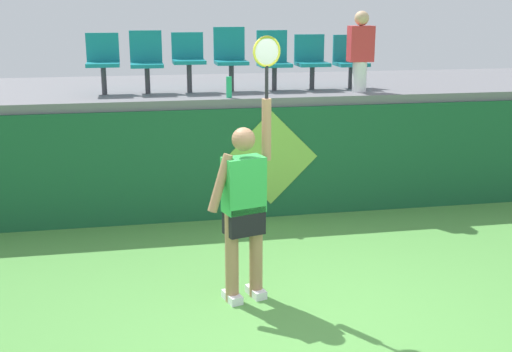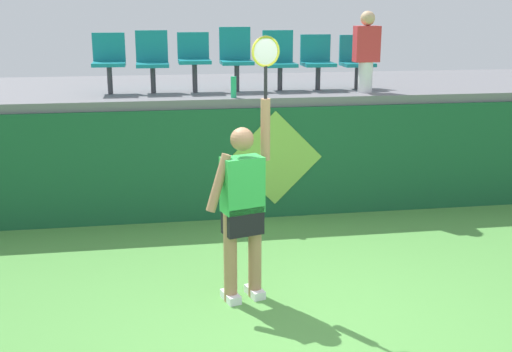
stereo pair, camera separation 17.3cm
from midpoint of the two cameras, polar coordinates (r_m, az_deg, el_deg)
ground_plane at (r=5.96m, az=3.20°, el=-13.16°), size 40.00×40.00×0.00m
court_back_wall at (r=8.65m, az=-1.85°, el=1.15°), size 12.46×0.20×1.49m
spectator_platform at (r=9.99m, az=-3.28°, el=7.71°), size 12.46×3.15×0.12m
tennis_player at (r=6.13m, az=-1.84°, el=-2.51°), size 0.74×0.35×2.53m
tennis_ball at (r=6.64m, az=-0.96°, el=-9.74°), size 0.07×0.07×0.07m
water_bottle at (r=8.53m, az=-2.98°, el=7.82°), size 0.08×0.08×0.28m
stadium_chair_0 at (r=9.12m, az=-13.88°, el=9.94°), size 0.44×0.42×0.81m
stadium_chair_1 at (r=9.12m, az=-10.18°, el=10.12°), size 0.44×0.42×0.84m
stadium_chair_2 at (r=9.13m, az=-6.53°, el=10.33°), size 0.44×0.42×0.81m
stadium_chair_3 at (r=9.21m, az=-2.82°, el=10.52°), size 0.44×0.42×0.88m
stadium_chair_4 at (r=9.32m, az=1.00°, el=10.35°), size 0.44×0.42×0.83m
stadium_chair_5 at (r=9.44m, az=4.35°, el=10.24°), size 0.44×0.42×0.77m
stadium_chair_6 at (r=9.61m, az=7.75°, el=10.17°), size 0.44×0.42×0.76m
spectator_0 at (r=9.19m, az=8.66°, el=10.93°), size 0.34×0.20×1.10m
wall_signage_mount at (r=8.82m, az=0.74°, el=-3.60°), size 1.27×0.01×1.46m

